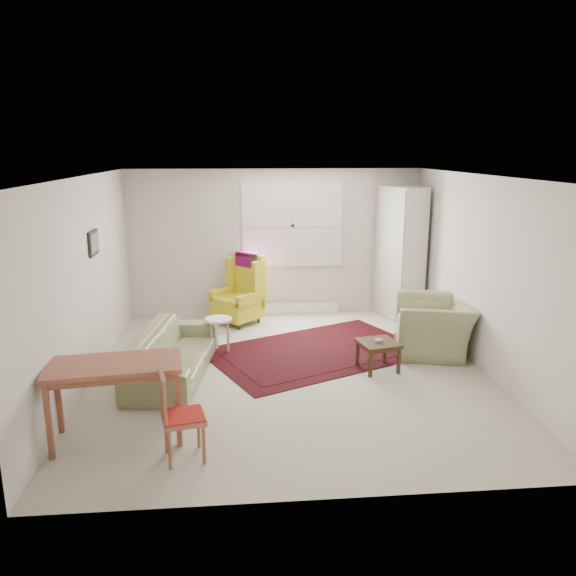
{
  "coord_description": "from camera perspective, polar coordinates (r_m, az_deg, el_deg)",
  "views": [
    {
      "loc": [
        -0.65,
        -6.78,
        2.81
      ],
      "look_at": [
        0.0,
        0.3,
        1.05
      ],
      "focal_mm": 35.0,
      "sensor_mm": 36.0,
      "label": 1
    }
  ],
  "objects": [
    {
      "name": "room",
      "position": [
        7.2,
        0.22,
        1.43
      ],
      "size": [
        5.04,
        5.54,
        2.51
      ],
      "color": "#BCB5A1",
      "rests_on": "ground"
    },
    {
      "name": "stool",
      "position": [
        8.03,
        -7.04,
        -4.76
      ],
      "size": [
        0.47,
        0.47,
        0.51
      ],
      "primitive_type": null,
      "rotation": [
        0.0,
        0.0,
        -0.27
      ],
      "color": "white",
      "rests_on": "ground"
    },
    {
      "name": "desk_chair",
      "position": [
        5.37,
        -10.57,
        -12.61
      ],
      "size": [
        0.45,
        0.45,
        0.87
      ],
      "primitive_type": null,
      "rotation": [
        0.0,
        0.0,
        1.79
      ],
      "color": "#94553B",
      "rests_on": "ground"
    },
    {
      "name": "cabinet",
      "position": [
        9.68,
        11.36,
        3.51
      ],
      "size": [
        0.7,
        0.98,
        2.22
      ],
      "primitive_type": null,
      "rotation": [
        0.0,
        0.0,
        0.28
      ],
      "color": "silver",
      "rests_on": "ground"
    },
    {
      "name": "desk",
      "position": [
        5.87,
        -17.0,
        -10.94
      ],
      "size": [
        1.35,
        0.79,
        0.81
      ],
      "primitive_type": null,
      "rotation": [
        0.0,
        0.0,
        0.13
      ],
      "color": "#94553B",
      "rests_on": "ground"
    },
    {
      "name": "sofa",
      "position": [
        7.28,
        -11.62,
        -5.6
      ],
      "size": [
        1.08,
        2.15,
        0.83
      ],
      "primitive_type": "imported",
      "rotation": [
        0.0,
        0.0,
        1.43
      ],
      "color": "#84885B",
      "rests_on": "ground"
    },
    {
      "name": "rug",
      "position": [
        8.06,
        2.89,
        -6.42
      ],
      "size": [
        3.44,
        2.94,
        0.03
      ],
      "primitive_type": null,
      "rotation": [
        0.0,
        0.0,
        0.43
      ],
      "color": "black",
      "rests_on": "ground"
    },
    {
      "name": "armchair",
      "position": [
        8.2,
        14.61,
        -3.24
      ],
      "size": [
        1.27,
        1.38,
        0.91
      ],
      "primitive_type": "imported",
      "rotation": [
        0.0,
        0.0,
        -1.81
      ],
      "color": "#84885B",
      "rests_on": "ground"
    },
    {
      "name": "wingback_chair",
      "position": [
        9.24,
        -5.21,
        -0.14
      ],
      "size": [
        0.97,
        0.97,
        1.16
      ],
      "primitive_type": null,
      "rotation": [
        0.0,
        0.0,
        -0.75
      ],
      "color": "gold",
      "rests_on": "ground"
    },
    {
      "name": "coffee_table",
      "position": [
        7.46,
        9.11,
        -6.8
      ],
      "size": [
        0.57,
        0.57,
        0.39
      ],
      "primitive_type": null,
      "rotation": [
        0.0,
        0.0,
        0.21
      ],
      "color": "#3D2713",
      "rests_on": "ground"
    }
  ]
}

